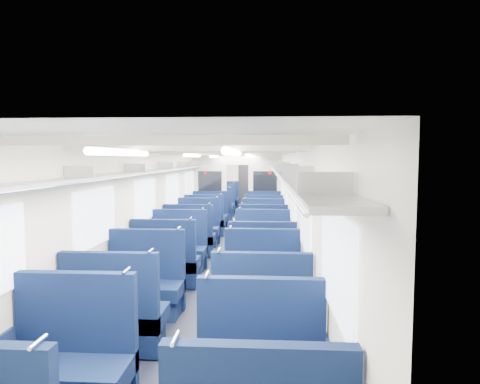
% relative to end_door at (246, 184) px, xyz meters
% --- Properties ---
extents(floor, '(2.80, 18.00, 0.01)m').
position_rel_end_door_xyz_m(floor, '(0.00, -8.94, -1.00)').
color(floor, black).
rests_on(floor, ground).
extents(ceiling, '(2.80, 18.00, 0.01)m').
position_rel_end_door_xyz_m(ceiling, '(0.00, -8.94, 1.35)').
color(ceiling, white).
rests_on(ceiling, wall_left).
extents(wall_left, '(0.02, 18.00, 2.35)m').
position_rel_end_door_xyz_m(wall_left, '(-1.40, -8.94, 0.18)').
color(wall_left, silver).
rests_on(wall_left, floor).
extents(dado_left, '(0.03, 17.90, 0.70)m').
position_rel_end_door_xyz_m(dado_left, '(-1.39, -8.94, -0.65)').
color(dado_left, '#111D3B').
rests_on(dado_left, floor).
extents(wall_right, '(0.02, 18.00, 2.35)m').
position_rel_end_door_xyz_m(wall_right, '(1.40, -8.94, 0.18)').
color(wall_right, silver).
rests_on(wall_right, floor).
extents(dado_right, '(0.03, 17.90, 0.70)m').
position_rel_end_door_xyz_m(dado_right, '(1.39, -8.94, -0.65)').
color(dado_right, '#111D3B').
rests_on(dado_right, floor).
extents(wall_far, '(2.80, 0.02, 2.35)m').
position_rel_end_door_xyz_m(wall_far, '(0.00, 0.06, 0.18)').
color(wall_far, silver).
rests_on(wall_far, floor).
extents(luggage_rack_left, '(0.36, 17.40, 0.18)m').
position_rel_end_door_xyz_m(luggage_rack_left, '(-1.21, -8.94, 0.97)').
color(luggage_rack_left, '#B2B5BA').
rests_on(luggage_rack_left, wall_left).
extents(luggage_rack_right, '(0.36, 17.40, 0.18)m').
position_rel_end_door_xyz_m(luggage_rack_right, '(1.21, -8.94, 0.97)').
color(luggage_rack_right, '#B2B5BA').
rests_on(luggage_rack_right, wall_right).
extents(windows, '(2.78, 15.60, 0.75)m').
position_rel_end_door_xyz_m(windows, '(0.00, -9.40, 0.42)').
color(windows, white).
rests_on(windows, wall_left).
extents(ceiling_fittings, '(2.70, 16.06, 0.11)m').
position_rel_end_door_xyz_m(ceiling_fittings, '(0.00, -9.20, 1.29)').
color(ceiling_fittings, white).
rests_on(ceiling_fittings, ceiling).
extents(end_door, '(0.75, 0.06, 2.00)m').
position_rel_end_door_xyz_m(end_door, '(0.00, 0.00, 0.00)').
color(end_door, black).
rests_on(end_door, floor).
extents(bulkhead, '(2.80, 0.10, 2.35)m').
position_rel_end_door_xyz_m(bulkhead, '(-0.00, -6.44, 0.23)').
color(bulkhead, white).
rests_on(bulkhead, floor).
extents(seat_2, '(1.10, 0.61, 1.22)m').
position_rel_end_door_xyz_m(seat_2, '(-0.83, -16.09, -0.62)').
color(seat_2, '#0E1F47').
rests_on(seat_2, floor).
extents(seat_3, '(1.10, 0.61, 1.22)m').
position_rel_end_door_xyz_m(seat_3, '(0.83, -16.16, -0.62)').
color(seat_3, '#0E1F47').
rests_on(seat_3, floor).
extents(seat_4, '(1.10, 0.61, 1.22)m').
position_rel_end_door_xyz_m(seat_4, '(-0.83, -15.00, -0.62)').
color(seat_4, '#0E1F47').
rests_on(seat_4, floor).
extents(seat_5, '(1.10, 0.61, 1.22)m').
position_rel_end_door_xyz_m(seat_5, '(0.83, -14.92, -0.62)').
color(seat_5, '#0E1F47').
rests_on(seat_5, floor).
extents(seat_6, '(1.10, 0.61, 1.22)m').
position_rel_end_door_xyz_m(seat_6, '(-0.83, -13.85, -0.62)').
color(seat_6, '#0E1F47').
rests_on(seat_6, floor).
extents(seat_7, '(1.10, 0.61, 1.22)m').
position_rel_end_door_xyz_m(seat_7, '(0.83, -13.71, -0.62)').
color(seat_7, '#0E1F47').
rests_on(seat_7, floor).
extents(seat_8, '(1.10, 0.61, 1.22)m').
position_rel_end_door_xyz_m(seat_8, '(-0.83, -12.59, -0.62)').
color(seat_8, '#0E1F47').
rests_on(seat_8, floor).
extents(seat_9, '(1.10, 0.61, 1.22)m').
position_rel_end_door_xyz_m(seat_9, '(0.83, -12.74, -0.62)').
color(seat_9, '#0E1F47').
rests_on(seat_9, floor).
extents(seat_10, '(1.10, 0.61, 1.22)m').
position_rel_end_door_xyz_m(seat_10, '(-0.83, -11.55, -0.62)').
color(seat_10, '#0E1F47').
rests_on(seat_10, floor).
extents(seat_11, '(1.10, 0.61, 1.22)m').
position_rel_end_door_xyz_m(seat_11, '(0.83, -11.43, -0.62)').
color(seat_11, '#0E1F47').
rests_on(seat_11, floor).
extents(seat_12, '(1.10, 0.61, 1.22)m').
position_rel_end_door_xyz_m(seat_12, '(-0.83, -10.34, -0.62)').
color(seat_12, '#0E1F47').
rests_on(seat_12, floor).
extents(seat_13, '(1.10, 0.61, 1.22)m').
position_rel_end_door_xyz_m(seat_13, '(0.83, -10.25, -0.62)').
color(seat_13, '#0E1F47').
rests_on(seat_13, floor).
extents(seat_14, '(1.10, 0.61, 1.22)m').
position_rel_end_door_xyz_m(seat_14, '(-0.83, -9.15, -0.62)').
color(seat_14, '#0E1F47').
rests_on(seat_14, floor).
extents(seat_15, '(1.10, 0.61, 1.22)m').
position_rel_end_door_xyz_m(seat_15, '(0.83, -9.22, -0.62)').
color(seat_15, '#0E1F47').
rests_on(seat_15, floor).
extents(seat_16, '(1.10, 0.61, 1.22)m').
position_rel_end_door_xyz_m(seat_16, '(-0.83, -7.92, -0.62)').
color(seat_16, '#0E1F47').
rests_on(seat_16, floor).
extents(seat_17, '(1.10, 0.61, 1.22)m').
position_rel_end_door_xyz_m(seat_17, '(0.83, -7.92, -0.62)').
color(seat_17, '#0E1F47').
rests_on(seat_17, floor).
extents(seat_18, '(1.10, 0.61, 1.22)m').
position_rel_end_door_xyz_m(seat_18, '(-0.83, -6.94, -0.62)').
color(seat_18, '#0E1F47').
rests_on(seat_18, floor).
extents(seat_19, '(1.10, 0.61, 1.22)m').
position_rel_end_door_xyz_m(seat_19, '(0.83, -6.87, -0.62)').
color(seat_19, '#0E1F47').
rests_on(seat_19, floor).
extents(seat_20, '(1.10, 0.61, 1.22)m').
position_rel_end_door_xyz_m(seat_20, '(-0.83, -4.89, -0.62)').
color(seat_20, '#0E1F47').
rests_on(seat_20, floor).
extents(seat_21, '(1.10, 0.61, 1.22)m').
position_rel_end_door_xyz_m(seat_21, '(0.83, -4.75, -0.62)').
color(seat_21, '#0E1F47').
rests_on(seat_21, floor).
extents(seat_22, '(1.10, 0.61, 1.22)m').
position_rel_end_door_xyz_m(seat_22, '(-0.83, -3.73, -0.62)').
color(seat_22, '#0E1F47').
rests_on(seat_22, floor).
extents(seat_23, '(1.10, 0.61, 1.22)m').
position_rel_end_door_xyz_m(seat_23, '(0.83, -3.72, -0.62)').
color(seat_23, '#0E1F47').
rests_on(seat_23, floor).
extents(seat_24, '(1.10, 0.61, 1.22)m').
position_rel_end_door_xyz_m(seat_24, '(-0.83, -2.47, -0.62)').
color(seat_24, '#0E1F47').
rests_on(seat_24, floor).
extents(seat_25, '(1.10, 0.61, 1.22)m').
position_rel_end_door_xyz_m(seat_25, '(0.83, -2.49, -0.62)').
color(seat_25, '#0E1F47').
rests_on(seat_25, floor).
extents(seat_26, '(1.10, 0.61, 1.22)m').
position_rel_end_door_xyz_m(seat_26, '(-0.83, -1.31, -0.62)').
color(seat_26, '#0E1F47').
rests_on(seat_26, floor).
extents(seat_27, '(1.10, 0.61, 1.22)m').
position_rel_end_door_xyz_m(seat_27, '(0.83, -1.25, -0.62)').
color(seat_27, '#0E1F47').
rests_on(seat_27, floor).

